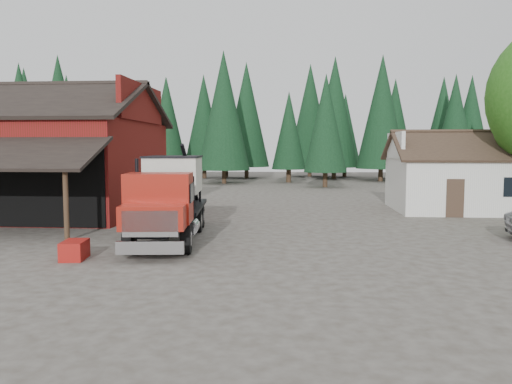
{
  "coord_description": "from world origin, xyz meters",
  "views": [
    {
      "loc": [
        3.23,
        -16.41,
        3.57
      ],
      "look_at": [
        1.64,
        3.77,
        1.8
      ],
      "focal_mm": 35.0,
      "sensor_mm": 36.0,
      "label": 1
    }
  ],
  "objects": [
    {
      "name": "red_barn",
      "position": [
        -11.0,
        9.9,
        2.69
      ],
      "size": [
        12.8,
        13.63,
        7.18
      ],
      "color": "maroon",
      "rests_on": "ground"
    },
    {
      "name": "near_pine_b",
      "position": [
        6.0,
        30.0,
        5.89
      ],
      "size": [
        3.96,
        3.96,
        10.4
      ],
      "color": "#382619",
      "rests_on": "ground"
    },
    {
      "name": "equip_box",
      "position": [
        -3.87,
        -1.05,
        0.3
      ],
      "size": [
        0.83,
        1.18,
        0.6
      ],
      "primitive_type": "cube",
      "rotation": [
        0.0,
        0.0,
        0.13
      ],
      "color": "maroon",
      "rests_on": "ground"
    },
    {
      "name": "ground",
      "position": [
        0.0,
        0.0,
        0.0
      ],
      "size": [
        120.0,
        120.0,
        0.0
      ],
      "primitive_type": "plane",
      "color": "#413B33",
      "rests_on": "ground"
    },
    {
      "name": "feed_truck",
      "position": [
        -1.68,
        2.7,
        1.77
      ],
      "size": [
        3.14,
        8.57,
        3.78
      ],
      "rotation": [
        0.0,
        0.0,
        0.11
      ],
      "color": "black",
      "rests_on": "ground"
    },
    {
      "name": "near_pine_d",
      "position": [
        -4.0,
        34.0,
        7.39
      ],
      "size": [
        5.28,
        5.28,
        13.4
      ],
      "color": "#382619",
      "rests_on": "ground"
    },
    {
      "name": "near_pine_a",
      "position": [
        -22.0,
        28.0,
        6.39
      ],
      "size": [
        4.4,
        4.4,
        11.4
      ],
      "color": "#382619",
      "rests_on": "ground"
    },
    {
      "name": "farmhouse",
      "position": [
        13.0,
        13.0,
        1.67
      ],
      "size": [
        8.6,
        6.42,
        4.65
      ],
      "color": "silver",
      "rests_on": "ground"
    },
    {
      "name": "conifer_backdrop",
      "position": [
        0.0,
        42.0,
        0.0
      ],
      "size": [
        76.0,
        16.0,
        16.0
      ],
      "primitive_type": null,
      "color": "black",
      "rests_on": "ground"
    }
  ]
}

